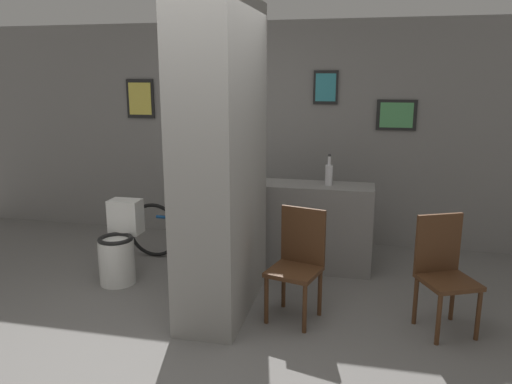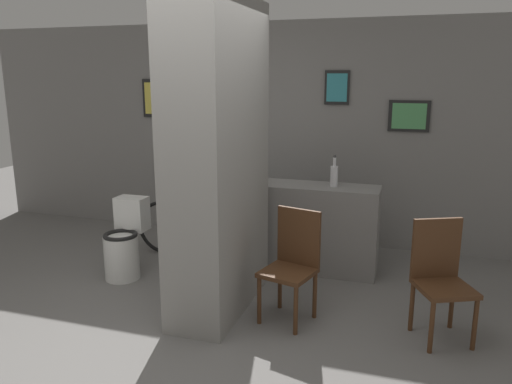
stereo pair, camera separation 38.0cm
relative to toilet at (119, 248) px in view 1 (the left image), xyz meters
name	(u,v)px [view 1 (the left image)]	position (x,y,z in m)	size (l,w,h in m)	color
ground_plane	(197,341)	(1.12, -0.95, -0.34)	(14.00, 14.00, 0.00)	slate
wall_back	(266,133)	(1.12, 1.68, 0.96)	(8.00, 0.09, 2.60)	gray
pillar_center	(222,160)	(1.15, -0.31, 0.96)	(0.52, 1.28, 2.60)	gray
counter_shelf	(306,226)	(1.73, 0.77, 0.11)	(1.37, 0.44, 0.90)	gray
toilet	(119,248)	(0.00, 0.00, 0.00)	(0.34, 0.50, 0.78)	white
chair_near_pillar	(298,260)	(1.81, -0.35, 0.16)	(0.48, 0.48, 0.92)	#4C2D19
chair_by_doorway	(444,269)	(2.96, -0.30, 0.16)	(0.52, 0.52, 0.92)	#4C2D19
bicycle	(195,232)	(0.53, 0.70, -0.02)	(1.58, 0.42, 0.66)	black
bottle_tall	(329,174)	(1.96, 0.77, 0.68)	(0.08, 0.08, 0.32)	silver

